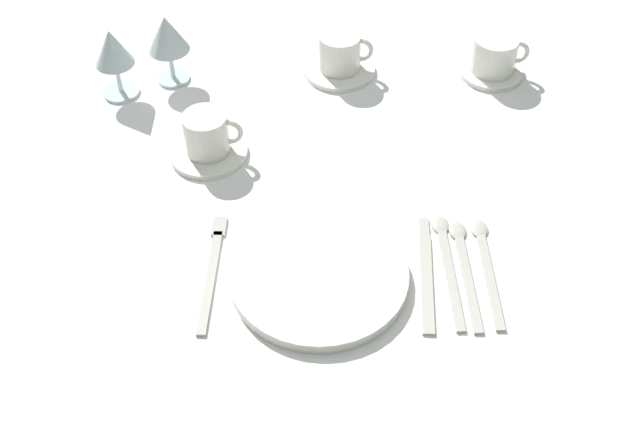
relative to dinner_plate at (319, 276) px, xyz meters
The scene contains 16 objects.
ground_plane 0.79m from the dinner_plate, 86.46° to the left, with size 6.00×6.00×0.00m, color slate.
dining_table 0.27m from the dinner_plate, 86.46° to the left, with size 1.80×1.11×0.74m.
dinner_plate is the anchor object (origin of this frame).
fork_outer 0.16m from the dinner_plate, behind, with size 0.02×0.23×0.00m.
dinner_knife 0.16m from the dinner_plate, ahead, with size 0.03×0.23×0.00m.
spoon_soup 0.20m from the dinner_plate, 13.14° to the left, with size 0.03×0.23×0.01m.
spoon_dessert 0.22m from the dinner_plate, ahead, with size 0.03×0.22×0.01m.
spoon_tea 0.26m from the dinner_plate, ahead, with size 0.03×0.22×0.01m.
saucer_left 0.53m from the dinner_plate, 86.44° to the left, with size 0.14×0.14×0.01m, color white.
coffee_cup_left 0.53m from the dinner_plate, 86.24° to the left, with size 0.11×0.08×0.07m.
saucer_right 0.62m from the dinner_plate, 57.90° to the left, with size 0.13×0.13×0.01m, color white.
coffee_cup_right 0.62m from the dinner_plate, 57.77° to the left, with size 0.11×0.09×0.07m.
saucer_far 0.34m from the dinner_plate, 125.01° to the left, with size 0.14×0.14×0.01m, color white.
coffee_cup_far 0.34m from the dinner_plate, 124.75° to the left, with size 0.10×0.08×0.07m.
wine_glass_centre 0.60m from the dinner_plate, 130.08° to the left, with size 0.07×0.07×0.14m.
wine_glass_left 0.58m from the dinner_plate, 120.07° to the left, with size 0.08×0.08×0.14m.
Camera 1 is at (-0.01, -1.04, 1.69)m, focal length 45.60 mm.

